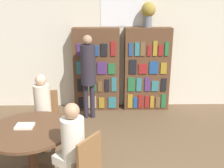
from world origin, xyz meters
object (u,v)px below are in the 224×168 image
at_px(chair_far_side, 83,165).
at_px(seated_reader_left, 42,107).
at_px(bookshelf_right, 147,69).
at_px(librarian_standing, 88,69).
at_px(bookshelf_left, 97,70).
at_px(reading_table, 31,137).
at_px(flower_vase, 148,12).
at_px(seated_reader_right, 71,145).
at_px(chair_left_side, 46,114).

bearing_deg(chair_far_side, seated_reader_left, 66.19).
relative_size(bookshelf_right, librarian_standing, 1.05).
bearing_deg(bookshelf_right, librarian_standing, -158.02).
bearing_deg(bookshelf_left, reading_table, -108.91).
relative_size(bookshelf_right, flower_vase, 3.57).
relative_size(flower_vase, librarian_standing, 0.29).
bearing_deg(bookshelf_left, chair_far_side, -91.22).
bearing_deg(reading_table, chair_far_side, -35.44).
bearing_deg(chair_far_side, flower_vase, 13.91).
distance_m(flower_vase, seated_reader_right, 3.37).
xyz_separation_m(reading_table, librarian_standing, (0.66, 1.86, 0.46)).
height_order(reading_table, librarian_standing, librarian_standing).
bearing_deg(seated_reader_right, chair_left_side, 59.86).
bearing_deg(chair_left_side, seated_reader_left, 90.00).
distance_m(chair_left_side, seated_reader_left, 0.27).
bearing_deg(seated_reader_right, reading_table, 90.00).
xyz_separation_m(chair_left_side, librarian_standing, (0.67, 0.94, 0.54)).
xyz_separation_m(flower_vase, seated_reader_right, (-1.29, -2.79, -1.39)).
xyz_separation_m(bookshelf_right, flower_vase, (-0.02, 0.00, 1.21)).
relative_size(reading_table, librarian_standing, 0.68).
relative_size(reading_table, chair_left_side, 1.29).
bearing_deg(chair_far_side, reading_table, 90.00).
xyz_separation_m(bookshelf_right, chair_left_side, (-1.91, -1.44, -0.39)).
distance_m(bookshelf_left, reading_table, 2.51).
distance_m(seated_reader_right, librarian_standing, 2.31).
relative_size(reading_table, chair_far_side, 1.29).
distance_m(bookshelf_left, seated_reader_left, 1.83).
relative_size(flower_vase, chair_left_side, 0.56).
relative_size(chair_far_side, seated_reader_left, 0.72).
relative_size(bookshelf_left, flower_vase, 3.57).
xyz_separation_m(bookshelf_left, flower_vase, (1.08, 0.00, 1.21)).
bearing_deg(chair_far_side, chair_left_side, 63.00).
bearing_deg(bookshelf_left, seated_reader_right, -94.25).
xyz_separation_m(bookshelf_left, bookshelf_right, (1.10, -0.00, -0.00)).
bearing_deg(reading_table, librarian_standing, 70.34).
xyz_separation_m(seated_reader_right, librarian_standing, (0.06, 2.28, 0.33)).
bearing_deg(chair_left_side, bookshelf_right, -143.55).
height_order(flower_vase, seated_reader_left, flower_vase).
xyz_separation_m(chair_left_side, seated_reader_left, (0.00, -0.18, 0.20)).
distance_m(bookshelf_right, flower_vase, 1.21).
xyz_separation_m(reading_table, seated_reader_right, (0.60, -0.43, 0.13)).
height_order(reading_table, seated_reader_right, seated_reader_right).
relative_size(flower_vase, seated_reader_left, 0.41).
relative_size(bookshelf_left, chair_far_side, 2.00).
height_order(bookshelf_left, bookshelf_right, same).
bearing_deg(reading_table, flower_vase, 51.38).
bearing_deg(seated_reader_left, chair_far_side, 120.19).
bearing_deg(bookshelf_left, librarian_standing, -106.06).
bearing_deg(bookshelf_right, seated_reader_left, -139.67).
relative_size(flower_vase, chair_far_side, 0.56).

